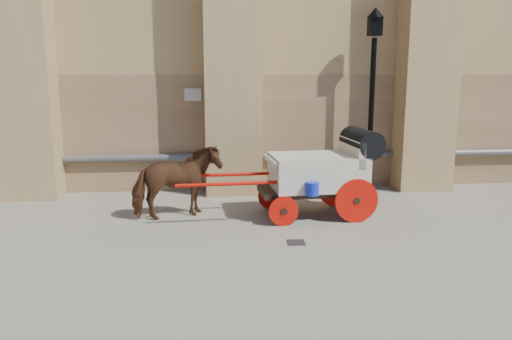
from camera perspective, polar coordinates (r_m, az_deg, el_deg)
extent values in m
plane|color=gray|center=(9.60, 4.62, -7.52)|extent=(90.00, 90.00, 0.00)
cube|color=#9B7B57|center=(13.69, 9.92, 4.40)|extent=(44.00, 0.35, 3.00)
cylinder|color=#59595B|center=(13.51, 10.14, 1.74)|extent=(42.00, 0.18, 0.18)
cube|color=beige|center=(12.94, -7.24, 8.54)|extent=(0.42, 0.04, 0.32)
imported|color=#572C1A|center=(10.67, -9.08, -1.42)|extent=(2.00, 1.40, 1.54)
cube|color=black|center=(10.82, 6.44, -2.31)|extent=(2.31, 1.17, 0.12)
cube|color=beige|center=(10.76, 7.01, -0.16)|extent=(2.02, 1.40, 0.72)
cube|color=beige|center=(10.93, 10.93, 2.07)|extent=(0.24, 1.29, 0.56)
cube|color=beige|center=(10.51, 2.48, 1.06)|extent=(0.43, 1.15, 0.10)
cylinder|color=black|center=(10.97, 11.97, 3.15)|extent=(0.65, 1.31, 0.57)
cylinder|color=red|center=(10.50, 11.41, -3.45)|extent=(0.92, 0.12, 0.92)
cylinder|color=red|center=(11.66, 9.22, -1.92)|extent=(0.92, 0.12, 0.92)
cylinder|color=red|center=(10.11, 3.17, -4.72)|extent=(0.62, 0.10, 0.61)
cylinder|color=red|center=(11.31, 1.79, -2.99)|extent=(0.62, 0.10, 0.61)
cylinder|color=red|center=(9.98, -2.18, -1.57)|extent=(2.46, 0.23, 0.07)
cylinder|color=red|center=(10.88, -2.79, -0.52)|extent=(2.46, 0.23, 0.07)
cylinder|color=#132AC1|center=(10.05, 6.44, -2.15)|extent=(0.27, 0.27, 0.27)
cylinder|color=black|center=(13.03, 13.00, 5.93)|extent=(0.13, 0.13, 3.89)
cone|color=black|center=(13.30, 12.67, -1.61)|extent=(0.39, 0.39, 0.39)
cube|color=black|center=(13.03, 13.44, 15.68)|extent=(0.30, 0.30, 0.45)
cone|color=black|center=(13.06, 13.51, 17.09)|extent=(0.43, 0.43, 0.26)
cube|color=black|center=(9.23, 4.61, -8.25)|extent=(0.34, 0.34, 0.01)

